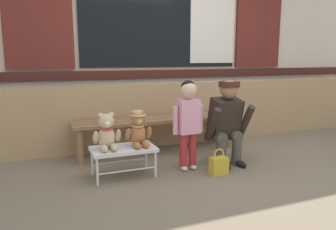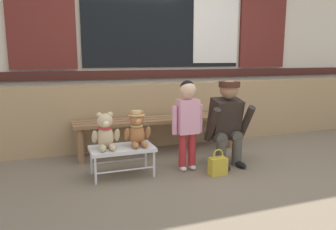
% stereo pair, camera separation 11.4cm
% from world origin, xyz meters
% --- Properties ---
extents(ground_plane, '(60.00, 60.00, 0.00)m').
position_xyz_m(ground_plane, '(0.00, 0.00, 0.00)').
color(ground_plane, '#756651').
extents(brick_low_wall, '(7.68, 0.25, 0.85)m').
position_xyz_m(brick_low_wall, '(0.00, 1.43, 0.42)').
color(brick_low_wall, tan).
rests_on(brick_low_wall, ground).
extents(shop_facade, '(7.84, 0.26, 3.64)m').
position_xyz_m(shop_facade, '(0.00, 1.94, 1.82)').
color(shop_facade, beige).
rests_on(shop_facade, ground).
extents(wooden_bench_long, '(2.10, 0.40, 0.44)m').
position_xyz_m(wooden_bench_long, '(-0.37, 1.06, 0.37)').
color(wooden_bench_long, '#8E6642').
rests_on(wooden_bench_long, ground).
extents(small_display_bench, '(0.64, 0.36, 0.30)m').
position_xyz_m(small_display_bench, '(-0.98, 0.39, 0.27)').
color(small_display_bench, silver).
rests_on(small_display_bench, ground).
extents(teddy_bear_plain, '(0.28, 0.26, 0.36)m').
position_xyz_m(teddy_bear_plain, '(-1.14, 0.39, 0.46)').
color(teddy_bear_plain, '#CCB289').
rests_on(teddy_bear_plain, small_display_bench).
extents(teddy_bear_with_hat, '(0.28, 0.27, 0.36)m').
position_xyz_m(teddy_bear_with_hat, '(-0.82, 0.39, 0.47)').
color(teddy_bear_with_hat, '#A86B3D').
rests_on(teddy_bear_with_hat, small_display_bench).
extents(child_standing, '(0.35, 0.18, 0.96)m').
position_xyz_m(child_standing, '(-0.29, 0.33, 0.59)').
color(child_standing, '#B7282D').
rests_on(child_standing, ground).
extents(adult_crouching, '(0.50, 0.49, 0.95)m').
position_xyz_m(adult_crouching, '(0.20, 0.36, 0.48)').
color(adult_crouching, '#4C473D').
rests_on(adult_crouching, ground).
extents(handbag_on_ground, '(0.18, 0.11, 0.27)m').
position_xyz_m(handbag_on_ground, '(-0.06, 0.08, 0.10)').
color(handbag_on_ground, gold).
rests_on(handbag_on_ground, ground).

